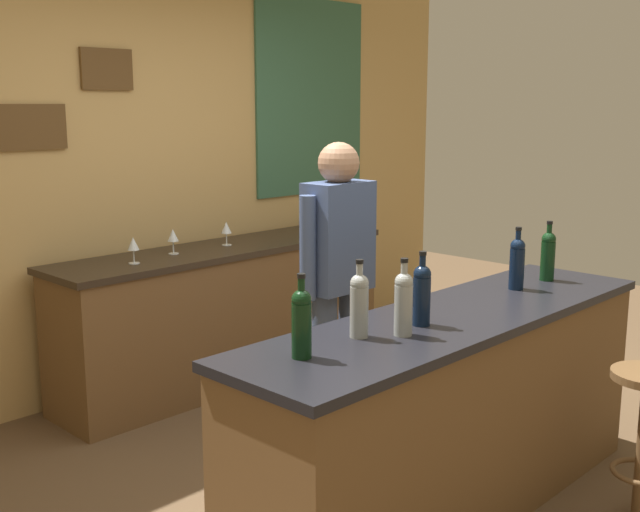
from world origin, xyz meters
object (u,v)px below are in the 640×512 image
wine_bottle_d (422,293)px  wine_bottle_f (548,254)px  wine_glass_c (226,229)px  wine_bottle_c (404,301)px  wine_glass_d (324,212)px  wine_bottle_a (301,321)px  wine_bottle_e (517,262)px  wine_glass_b (173,236)px  wine_glass_a (133,245)px  wine_bottle_b (359,303)px  bartender (338,276)px

wine_bottle_d → wine_bottle_f: (1.11, 0.04, 0.00)m
wine_glass_c → wine_bottle_c: bearing=-111.5°
wine_glass_c → wine_glass_d: 1.00m
wine_bottle_c → wine_bottle_a: bearing=169.2°
wine_bottle_a → wine_bottle_c: size_ratio=1.00×
wine_bottle_c → wine_bottle_e: 0.99m
wine_bottle_c → wine_glass_c: bearing=68.5°
wine_bottle_a → wine_glass_b: size_ratio=1.97×
wine_glass_c → wine_glass_a: bearing=-174.0°
wine_bottle_c → wine_glass_d: size_ratio=1.97×
wine_bottle_b → wine_glass_d: size_ratio=1.97×
bartender → wine_glass_a: size_ratio=10.45×
wine_bottle_b → wine_bottle_e: same height
wine_bottle_c → wine_glass_d: wine_bottle_c is taller
wine_glass_d → bartender: bearing=-133.8°
wine_bottle_a → wine_bottle_d: same height
wine_glass_b → wine_bottle_c: bearing=-101.1°
bartender → wine_glass_b: 1.26m
wine_glass_d → wine_bottle_d: bearing=-127.7°
wine_glass_b → wine_glass_d: same height
wine_bottle_a → wine_bottle_f: bearing=-0.6°
wine_glass_a → wine_glass_c: (0.75, 0.08, 0.00)m
wine_bottle_b → wine_glass_a: 1.93m
wine_bottle_b → wine_bottle_c: bearing=-38.0°
wine_bottle_d → wine_bottle_e: (0.83, 0.05, 0.00)m
wine_bottle_b → wine_glass_b: 2.07m
wine_bottle_c → wine_bottle_f: 1.27m
wine_bottle_c → wine_bottle_f: same height
wine_bottle_d → wine_glass_c: wine_bottle_d is taller
wine_bottle_b → wine_glass_a: wine_bottle_b is taller
wine_bottle_d → wine_bottle_e: 0.83m
wine_glass_a → wine_glass_b: same height
bartender → wine_bottle_e: 0.90m
wine_bottle_e → wine_glass_b: bearing=105.9°
wine_bottle_d → wine_glass_d: size_ratio=1.97×
wine_bottle_e → wine_glass_b: size_ratio=1.97×
wine_bottle_d → wine_glass_a: size_ratio=1.97×
wine_glass_c → wine_glass_d: same height
wine_bottle_c → wine_bottle_d: (0.16, 0.03, 0.00)m
wine_bottle_a → wine_bottle_f: same height
wine_bottle_a → wine_glass_a: bearing=74.2°
wine_bottle_b → wine_bottle_e: 1.13m
bartender → wine_bottle_b: size_ratio=5.29×
bartender → wine_bottle_a: bearing=-142.9°
wine_glass_c → wine_bottle_f: bearing=-77.8°
bartender → wine_glass_c: 1.29m
wine_bottle_e → wine_bottle_f: size_ratio=1.00×
wine_glass_a → wine_glass_b: 0.34m
wine_bottle_d → wine_glass_a: wine_bottle_d is taller
wine_bottle_d → wine_glass_d: 2.72m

